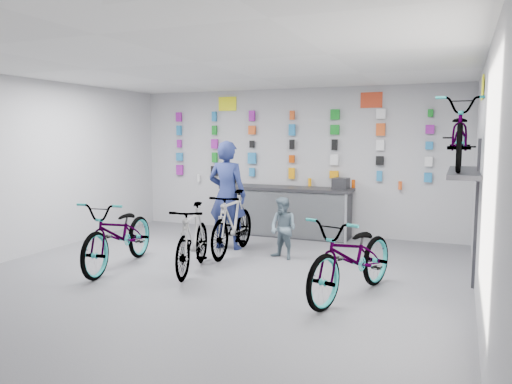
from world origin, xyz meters
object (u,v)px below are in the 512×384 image
at_px(bike_left, 119,234).
at_px(customer, 283,228).
at_px(bike_center, 193,238).
at_px(counter, 285,212).
at_px(clerk, 227,195).
at_px(bike_right, 353,257).
at_px(bike_service, 233,223).

distance_m(bike_left, customer, 2.61).
bearing_deg(customer, bike_center, -108.03).
distance_m(counter, customer, 1.93).
height_order(bike_center, clerk, clerk).
height_order(bike_left, customer, bike_left).
distance_m(counter, clerk, 1.67).
bearing_deg(bike_left, customer, 25.71).
distance_m(bike_left, clerk, 2.12).
xyz_separation_m(counter, customer, (0.60, -1.83, 0.03)).
relative_size(counter, bike_center, 1.59).
bearing_deg(bike_right, bike_service, 164.69).
bearing_deg(bike_center, bike_right, -20.36).
bearing_deg(counter, bike_service, -99.70).
bearing_deg(bike_right, clerk, 161.90).
distance_m(bike_service, clerk, 0.62).
relative_size(bike_left, clerk, 1.05).
relative_size(bike_right, bike_service, 1.10).
xyz_separation_m(bike_right, clerk, (-2.65, 1.88, 0.45)).
relative_size(bike_left, bike_service, 1.12).
relative_size(bike_center, clerk, 0.87).
xyz_separation_m(counter, bike_left, (-1.55, -3.32, 0.05)).
relative_size(bike_left, bike_right, 1.02).
bearing_deg(bike_service, counter, 77.14).
bearing_deg(bike_center, customer, 38.09).
relative_size(bike_center, customer, 1.66).
bearing_deg(bike_left, bike_service, 40.93).
bearing_deg(counter, clerk, -111.67).
bearing_deg(bike_service, bike_right, -35.71).
relative_size(counter, clerk, 1.39).
relative_size(counter, customer, 2.63).
height_order(bike_center, customer, customer).
distance_m(bike_right, customer, 2.13).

